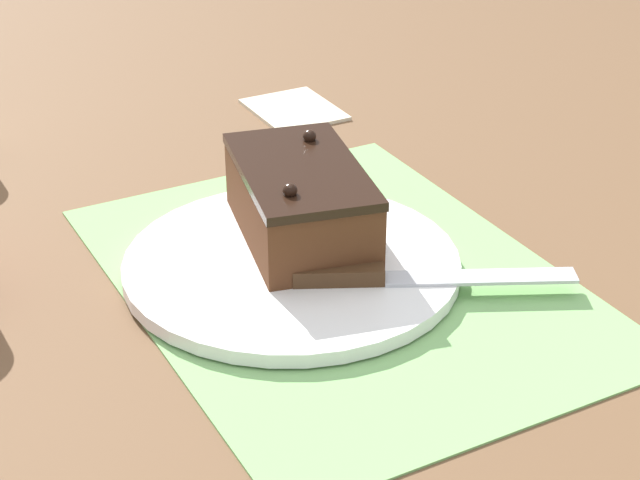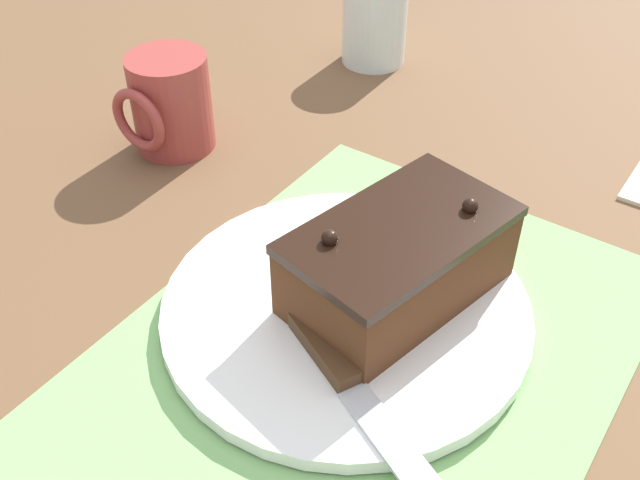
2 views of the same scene
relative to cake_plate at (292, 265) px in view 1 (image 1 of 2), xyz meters
name	(u,v)px [view 1 (image 1 of 2)]	position (x,y,z in m)	size (l,w,h in m)	color
ground_plane	(341,281)	(0.03, 0.03, -0.01)	(3.00, 3.00, 0.00)	brown
placemat_woven	(341,279)	(0.03, 0.03, -0.01)	(0.46, 0.34, 0.00)	#7AB266
cake_plate	(292,265)	(0.00, 0.00, 0.00)	(0.28, 0.28, 0.01)	white
chocolate_cake	(301,201)	(-0.03, 0.03, 0.04)	(0.19, 0.13, 0.08)	#512D19
serving_knife	(386,275)	(0.07, 0.05, 0.01)	(0.12, 0.22, 0.01)	#472D19
folded_napkin	(294,108)	(-0.33, 0.17, -0.01)	(0.11, 0.09, 0.01)	beige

